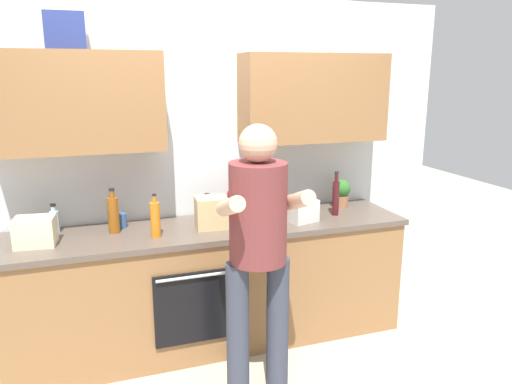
{
  "coord_description": "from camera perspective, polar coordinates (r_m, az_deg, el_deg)",
  "views": [
    {
      "loc": [
        -0.75,
        -3.22,
        1.96
      ],
      "look_at": [
        0.29,
        -0.1,
        1.15
      ],
      "focal_mm": 34.02,
      "sensor_mm": 36.0,
      "label": 1
    }
  ],
  "objects": [
    {
      "name": "grocery_bag_produce",
      "position": [
        3.57,
        5.32,
        -2.15
      ],
      "size": [
        0.24,
        0.23,
        0.16
      ],
      "primitive_type": "cube",
      "rotation": [
        0.0,
        0.0,
        0.28
      ],
      "color": "silver",
      "rests_on": "counter"
    },
    {
      "name": "potted_herb",
      "position": [
        3.96,
        9.99,
        -0.05
      ],
      "size": [
        0.15,
        0.15,
        0.23
      ],
      "color": "#9E6647",
      "rests_on": "counter"
    },
    {
      "name": "ground_plane",
      "position": [
        3.84,
        -4.86,
        -16.9
      ],
      "size": [
        12.0,
        12.0,
        0.0
      ],
      "primitive_type": "plane",
      "color": "#B2A893"
    },
    {
      "name": "bottle_syrup",
      "position": [
        3.42,
        -16.43,
        -2.5
      ],
      "size": [
        0.07,
        0.07,
        0.31
      ],
      "color": "#8C4C14",
      "rests_on": "counter"
    },
    {
      "name": "grocery_bag_bread",
      "position": [
        3.41,
        -5.26,
        -2.41
      ],
      "size": [
        0.23,
        0.2,
        0.22
      ],
      "primitive_type": "cube",
      "rotation": [
        0.0,
        0.0,
        -0.06
      ],
      "color": "tan",
      "rests_on": "counter"
    },
    {
      "name": "back_wall_unit",
      "position": [
        3.6,
        -6.44,
        6.27
      ],
      "size": [
        4.0,
        0.38,
        2.5
      ],
      "color": "silver",
      "rests_on": "ground"
    },
    {
      "name": "bottle_juice",
      "position": [
        3.26,
        -11.76,
        -3.13
      ],
      "size": [
        0.07,
        0.07,
        0.29
      ],
      "color": "orange",
      "rests_on": "counter"
    },
    {
      "name": "bottle_hotsauce",
      "position": [
        3.65,
        -2.78,
        -1.3
      ],
      "size": [
        0.08,
        0.08,
        0.27
      ],
      "color": "red",
      "rests_on": "counter"
    },
    {
      "name": "bottle_water",
      "position": [
        3.56,
        -22.61,
        -3.15
      ],
      "size": [
        0.06,
        0.06,
        0.2
      ],
      "color": "silver",
      "rests_on": "counter"
    },
    {
      "name": "cup_tea",
      "position": [
        3.55,
        -15.57,
        -3.23
      ],
      "size": [
        0.08,
        0.08,
        0.1
      ],
      "primitive_type": "cylinder",
      "color": "#33598C",
      "rests_on": "counter"
    },
    {
      "name": "bottle_soda",
      "position": [
        3.62,
        -5.75,
        -1.89
      ],
      "size": [
        0.06,
        0.06,
        0.19
      ],
      "color": "#198C33",
      "rests_on": "counter"
    },
    {
      "name": "bottle_wine",
      "position": [
        3.73,
        9.36,
        -0.54
      ],
      "size": [
        0.05,
        0.05,
        0.34
      ],
      "color": "#471419",
      "rests_on": "counter"
    },
    {
      "name": "grocery_bag_rice",
      "position": [
        3.35,
        -24.54,
        -4.25
      ],
      "size": [
        0.26,
        0.2,
        0.18
      ],
      "primitive_type": "cube",
      "rotation": [
        0.0,
        0.0,
        -0.1
      ],
      "color": "beige",
      "rests_on": "counter"
    },
    {
      "name": "person_standing",
      "position": [
        2.87,
        0.26,
        -5.77
      ],
      "size": [
        0.49,
        0.45,
        1.68
      ],
      "color": "#383D4C",
      "rests_on": "ground"
    },
    {
      "name": "bottle_vinegar",
      "position": [
        3.51,
        2.01,
        -1.48
      ],
      "size": [
        0.07,
        0.07,
        0.32
      ],
      "color": "brown",
      "rests_on": "counter"
    },
    {
      "name": "knife_block",
      "position": [
        3.4,
        0.55,
        -2.24
      ],
      "size": [
        0.1,
        0.14,
        0.3
      ],
      "color": "brown",
      "rests_on": "counter"
    },
    {
      "name": "counter",
      "position": [
        3.63,
        -5.01,
        -10.77
      ],
      "size": [
        2.84,
        0.67,
        0.9
      ],
      "color": "olive",
      "rests_on": "ground"
    },
    {
      "name": "bottle_soy",
      "position": [
        3.55,
        -1.76,
        -1.31
      ],
      "size": [
        0.07,
        0.07,
        0.32
      ],
      "color": "black",
      "rests_on": "counter"
    }
  ]
}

